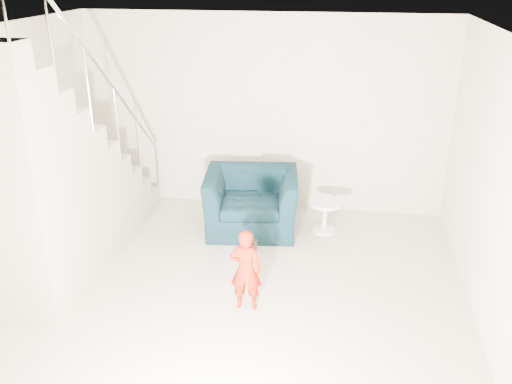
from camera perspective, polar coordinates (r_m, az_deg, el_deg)
floor at (r=5.61m, az=-3.62°, el=-12.71°), size 5.50×5.50×0.00m
ceiling at (r=4.60m, az=-4.48°, el=15.80°), size 5.50×5.50×0.00m
back_wall at (r=7.51m, az=0.83°, el=8.16°), size 5.00×0.00×5.00m
right_wall at (r=5.03m, az=24.96°, el=-1.73°), size 0.00×5.50×5.50m
armchair at (r=7.10m, az=-0.49°, el=-0.98°), size 1.30×1.17×0.77m
toddler at (r=5.46m, az=-1.09°, el=-8.20°), size 0.33×0.23×0.88m
side_table at (r=7.10m, az=7.26°, el=-2.02°), size 0.43×0.43×0.43m
staircase at (r=6.30m, az=-20.69°, el=-0.20°), size 1.02×3.03×3.62m
cushion at (r=7.19m, az=1.77°, el=1.38°), size 0.40×0.19×0.40m
throw at (r=7.23m, az=-4.53°, el=0.25°), size 0.05×0.48×0.54m
phone at (r=5.24m, az=-0.05°, el=-5.55°), size 0.03×0.05×0.10m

